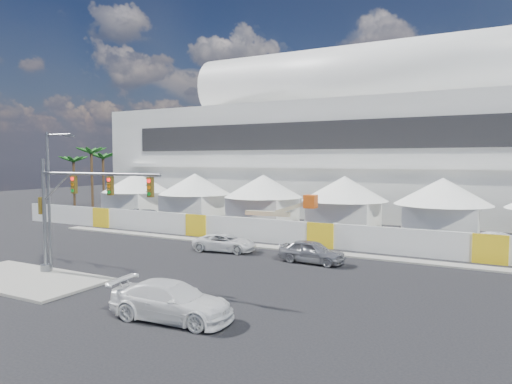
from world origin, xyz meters
The scene contains 14 objects.
ground centered at (0.00, 0.00, 0.00)m, with size 160.00×160.00×0.00m, color black.
median_island centered at (-6.00, -3.00, 0.07)m, with size 10.00×5.00×0.15m, color gray.
stadium centered at (8.71, 41.50, 9.45)m, with size 80.00×24.80×21.98m.
tent_row centered at (0.50, 24.00, 3.15)m, with size 53.40×8.40×5.40m.
hoarding_fence centered at (6.00, 14.50, 1.00)m, with size 70.00×0.25×2.00m, color white.
palm_cluster centered at (-33.46, 29.50, 6.88)m, with size 10.60×10.60×8.55m.
sedan_silver centered at (7.29, 9.08, 0.77)m, with size 4.54×1.83×1.55m, color #A8A9AD.
pickup_curb centered at (0.01, 9.69, 0.67)m, with size 4.82×2.22×1.34m, color silver.
pickup_near centered at (5.85, -4.14, 0.82)m, with size 5.65×2.30×1.64m, color white.
lot_car_a centered at (18.59, 18.13, 0.79)m, with size 4.79×1.67×1.58m, color silver.
lot_car_c centered at (-14.97, 18.41, 0.79)m, with size 5.46×2.22×1.58m, color #AFAEB3.
traffic_mast centered at (-4.08, -1.27, 4.02)m, with size 9.43×0.67×6.91m.
streetlight_median centered at (-5.73, -1.06, 5.04)m, with size 2.36×0.24×8.52m.
boom_lift centered at (-0.29, 16.31, 1.08)m, with size 7.92×1.99×4.01m.
Camera 1 is at (18.25, -19.66, 6.96)m, focal length 32.00 mm.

